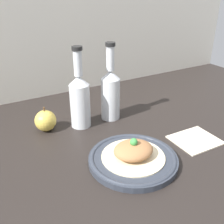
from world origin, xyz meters
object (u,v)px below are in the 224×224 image
Objects in this scene: plate at (133,159)px; plated_food at (133,151)px; cider_bottle_right at (109,92)px; apple at (46,121)px; cider_bottle_left at (80,98)px.

plated_food reaches higher than plate.
plate is at bearing 135.00° from plated_food.
cider_bottle_right is 3.23× the size of apple.
cider_bottle_right reaches higher than plate.
cider_bottle_left is at bearing 180.00° from cider_bottle_right.
plated_food is 0.64× the size of cider_bottle_right.
cider_bottle_right is at bearing 0.00° from cider_bottle_left.
plate is 0.90× the size of cider_bottle_right.
cider_bottle_left reaches higher than plate.
plate is at bearing -106.18° from cider_bottle_right.
cider_bottle_left reaches higher than apple.
cider_bottle_left is 1.00× the size of cider_bottle_right.
cider_bottle_left reaches higher than plated_food.
cider_bottle_right is (7.72, 26.62, 9.10)cm from plate.
cider_bottle_right is 24.08cm from apple.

